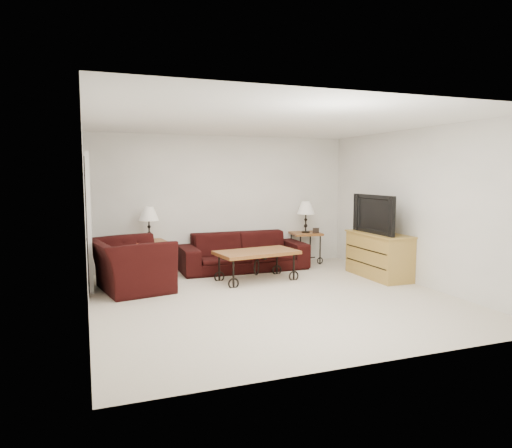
{
  "coord_description": "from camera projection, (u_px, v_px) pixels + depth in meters",
  "views": [
    {
      "loc": [
        -2.49,
        -6.07,
        1.78
      ],
      "look_at": [
        0.0,
        0.7,
        1.0
      ],
      "focal_mm": 32.61,
      "sensor_mm": 36.0,
      "label": 1
    }
  ],
  "objects": [
    {
      "name": "sofa",
      "position": [
        243.0,
        251.0,
        8.64
      ],
      "size": [
        2.35,
        0.92,
        0.69
      ],
      "primitive_type": "imported",
      "color": "black",
      "rests_on": "ground"
    },
    {
      "name": "throw_pillow",
      "position": [
        141.0,
        257.0,
        7.08
      ],
      "size": [
        0.16,
        0.37,
        0.36
      ],
      "primitive_type": "cube",
      "rotation": [
        0.0,
        0.0,
        1.77
      ],
      "color": "#CF521A",
      "rests_on": "armchair"
    },
    {
      "name": "lamp_left",
      "position": [
        149.0,
        224.0,
        8.16
      ],
      "size": [
        0.38,
        0.38,
        0.6
      ],
      "primitive_type": null,
      "rotation": [
        0.0,
        0.0,
        0.1
      ],
      "color": "black",
      "rests_on": "side_table_left"
    },
    {
      "name": "tv_stand",
      "position": [
        379.0,
        255.0,
        8.01
      ],
      "size": [
        0.53,
        1.28,
        0.77
      ],
      "primitive_type": "cube",
      "color": "#A27F3C",
      "rests_on": "ground"
    },
    {
      "name": "ground",
      "position": [
        273.0,
        298.0,
        6.71
      ],
      "size": [
        5.0,
        5.0,
        0.0
      ],
      "primitive_type": "plane",
      "color": "beige",
      "rests_on": "ground"
    },
    {
      "name": "wall_back",
      "position": [
        224.0,
        202.0,
        8.91
      ],
      "size": [
        5.0,
        0.02,
        2.5
      ],
      "primitive_type": "cube",
      "color": "white",
      "rests_on": "ground"
    },
    {
      "name": "photo_frame_right",
      "position": [
        316.0,
        230.0,
        9.15
      ],
      "size": [
        0.12,
        0.06,
        0.1
      ],
      "primitive_type": "cube",
      "rotation": [
        0.0,
        0.0,
        -0.35
      ],
      "color": "black",
      "rests_on": "side_table_right"
    },
    {
      "name": "television",
      "position": [
        379.0,
        214.0,
        7.93
      ],
      "size": [
        0.15,
        1.15,
        0.66
      ],
      "primitive_type": "imported",
      "rotation": [
        0.0,
        0.0,
        -1.57
      ],
      "color": "black",
      "rests_on": "tv_stand"
    },
    {
      "name": "armchair",
      "position": [
        131.0,
        265.0,
        7.08
      ],
      "size": [
        1.29,
        1.41,
        0.79
      ],
      "primitive_type": "imported",
      "rotation": [
        0.0,
        0.0,
        1.77
      ],
      "color": "black",
      "rests_on": "ground"
    },
    {
      "name": "lamp_right",
      "position": [
        306.0,
        217.0,
        9.21
      ],
      "size": [
        0.39,
        0.39,
        0.62
      ],
      "primitive_type": null,
      "rotation": [
        0.0,
        0.0,
        -0.14
      ],
      "color": "black",
      "rests_on": "side_table_right"
    },
    {
      "name": "photo_frame_left",
      "position": [
        142.0,
        240.0,
        8.0
      ],
      "size": [
        0.12,
        0.05,
        0.1
      ],
      "primitive_type": "cube",
      "rotation": [
        0.0,
        0.0,
        0.28
      ],
      "color": "black",
      "rests_on": "side_table_left"
    },
    {
      "name": "doorway",
      "position": [
        88.0,
        222.0,
        7.29
      ],
      "size": [
        0.08,
        0.94,
        2.04
      ],
      "primitive_type": "cube",
      "color": "black",
      "rests_on": "ground"
    },
    {
      "name": "ceiling",
      "position": [
        273.0,
        122.0,
        6.44
      ],
      "size": [
        5.0,
        5.0,
        0.0
      ],
      "primitive_type": "plane",
      "color": "white",
      "rests_on": "wall_back"
    },
    {
      "name": "wall_right",
      "position": [
        417.0,
        207.0,
        7.43
      ],
      "size": [
        0.02,
        5.0,
        2.5
      ],
      "primitive_type": "cube",
      "color": "white",
      "rests_on": "ground"
    },
    {
      "name": "coffee_table",
      "position": [
        257.0,
        266.0,
        7.77
      ],
      "size": [
        1.43,
        0.91,
        0.5
      ],
      "primitive_type": "cube",
      "rotation": [
        0.0,
        0.0,
        0.14
      ],
      "color": "brown",
      "rests_on": "ground"
    },
    {
      "name": "wall_front",
      "position": [
        377.0,
        232.0,
        4.24
      ],
      "size": [
        5.0,
        0.02,
        2.5
      ],
      "primitive_type": "cube",
      "color": "white",
      "rests_on": "ground"
    },
    {
      "name": "wall_left",
      "position": [
        85.0,
        217.0,
        5.72
      ],
      "size": [
        0.02,
        5.0,
        2.5
      ],
      "primitive_type": "cube",
      "color": "white",
      "rests_on": "ground"
    },
    {
      "name": "side_table_right",
      "position": [
        305.0,
        248.0,
        9.28
      ],
      "size": [
        0.64,
        0.64,
        0.62
      ],
      "primitive_type": "cube",
      "rotation": [
        0.0,
        0.0,
        -0.14
      ],
      "color": "brown",
      "rests_on": "ground"
    },
    {
      "name": "backpack",
      "position": [
        289.0,
        259.0,
        8.7
      ],
      "size": [
        0.35,
        0.3,
        0.4
      ],
      "primitive_type": "ellipsoid",
      "rotation": [
        0.0,
        0.0,
        0.22
      ],
      "color": "black",
      "rests_on": "ground"
    },
    {
      "name": "side_table_left",
      "position": [
        150.0,
        258.0,
        8.23
      ],
      "size": [
        0.61,
        0.61,
        0.6
      ],
      "primitive_type": "cube",
      "rotation": [
        0.0,
        0.0,
        0.1
      ],
      "color": "brown",
      "rests_on": "ground"
    }
  ]
}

